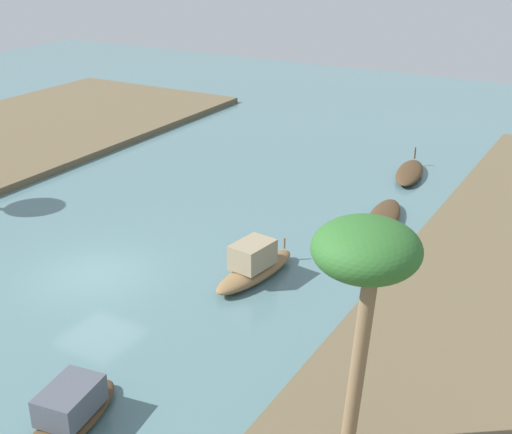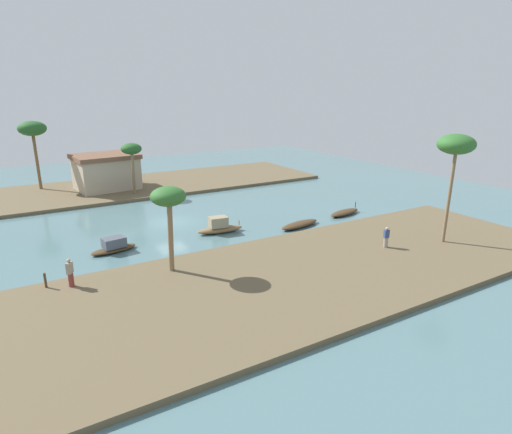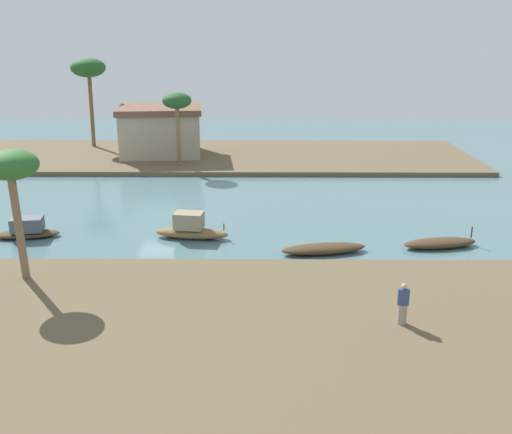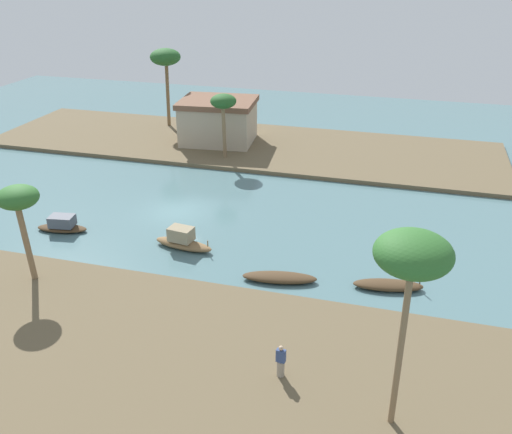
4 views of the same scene
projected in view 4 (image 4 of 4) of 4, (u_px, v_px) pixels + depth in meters
name	position (u px, v px, depth m)	size (l,w,h in m)	color
river_water	(177.00, 212.00, 39.91)	(78.10, 78.10, 0.00)	slate
riverbank_left	(47.00, 341.00, 26.45)	(47.33, 13.33, 0.34)	brown
riverbank_right	(241.00, 144.00, 53.22)	(47.33, 13.33, 0.34)	brown
sampan_near_left_bank	(62.00, 225.00, 37.02)	(3.48, 1.67, 1.07)	#47331E
sampan_foreground	(183.00, 241.00, 34.82)	(3.97, 1.57, 1.38)	brown
sampan_with_tall_canopy	(388.00, 285.00, 30.74)	(3.93, 1.83, 0.97)	#47331E
sampan_downstream_large	(280.00, 277.00, 31.45)	(4.30, 1.90, 0.45)	#47331E
person_by_mooring	(281.00, 363.00, 23.74)	(0.42, 0.37, 1.54)	gray
palm_tree_left_near	(18.00, 201.00, 29.09)	(2.17, 2.17, 5.50)	#7F6647
palm_tree_left_far	(413.00, 257.00, 18.58)	(2.65, 2.65, 8.09)	#7F6647
palm_tree_right_tall	(165.00, 59.00, 55.70)	(3.02, 3.02, 7.72)	brown
palm_tree_right_short	(223.00, 103.00, 47.34)	(2.19, 2.19, 5.56)	#7F6647
riverside_building	(218.00, 121.00, 52.69)	(7.32, 6.25, 3.98)	tan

